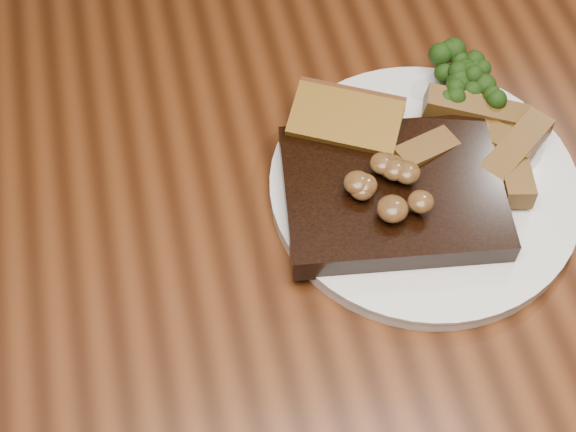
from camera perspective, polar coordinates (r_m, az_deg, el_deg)
name	(u,v)px	position (r m, az deg, el deg)	size (l,w,h in m)	color
dining_table	(306,280)	(0.78, 1.32, -4.59)	(1.60, 0.90, 0.75)	#4D240F
plate	(423,188)	(0.72, 9.58, 1.98)	(0.27, 0.27, 0.01)	silver
steak	(392,193)	(0.69, 7.42, 1.61)	(0.18, 0.14, 0.03)	black
steak_bone	(414,258)	(0.67, 8.98, -2.99)	(0.16, 0.01, 0.02)	beige
mushroom_pile	(390,174)	(0.67, 7.27, 2.98)	(0.07, 0.07, 0.03)	brown
garlic_bread	(344,135)	(0.73, 4.02, 5.74)	(0.10, 0.05, 0.02)	#8A6019
potato_wedges	(494,146)	(0.74, 14.43, 4.82)	(0.13, 0.13, 0.02)	brown
broccoli_cluster	(471,87)	(0.77, 12.88, 8.91)	(0.07, 0.07, 0.04)	#1A330B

